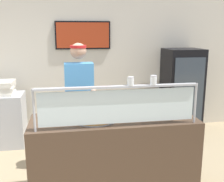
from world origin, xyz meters
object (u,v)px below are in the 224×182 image
at_px(pizza_server, 91,117).
at_px(pizza_box_stack, 0,88).
at_px(pizza_tray, 95,118).
at_px(drink_fridge, 181,92).
at_px(worker_figure, 80,99).
at_px(pepper_flake_shaker, 153,81).
at_px(parmesan_shaker, 131,82).

distance_m(pizza_server, pizza_box_stack, 2.21).
relative_size(pizza_tray, drink_fridge, 0.31).
bearing_deg(worker_figure, pepper_flake_shaker, -54.31).
relative_size(parmesan_shaker, drink_fridge, 0.06).
bearing_deg(pepper_flake_shaker, pizza_box_stack, 134.19).
distance_m(parmesan_shaker, pepper_flake_shaker, 0.24).
xyz_separation_m(pizza_tray, parmesan_shaker, (0.34, -0.26, 0.45)).
relative_size(pepper_flake_shaker, worker_figure, 0.05).
relative_size(pizza_server, pepper_flake_shaker, 2.93).
bearing_deg(drink_fridge, pizza_server, -135.66).
bearing_deg(pizza_server, pizza_tray, 23.79).
bearing_deg(pepper_flake_shaker, pizza_tray, 155.85).
height_order(pizza_server, drink_fridge, drink_fridge).
xyz_separation_m(worker_figure, drink_fridge, (1.94, 1.07, -0.21)).
bearing_deg(pizza_tray, drink_fridge, 44.60).
distance_m(parmesan_shaker, worker_figure, 1.16).
xyz_separation_m(pizza_tray, worker_figure, (-0.12, 0.72, 0.04)).
xyz_separation_m(worker_figure, pizza_box_stack, (-1.25, 1.03, -0.01)).
bearing_deg(pepper_flake_shaker, worker_figure, 125.69).
xyz_separation_m(parmesan_shaker, pizza_box_stack, (-1.71, 2.00, -0.43)).
bearing_deg(parmesan_shaker, pizza_box_stack, 130.48).
bearing_deg(pizza_tray, pepper_flake_shaker, -24.15).
xyz_separation_m(pizza_tray, drink_fridge, (1.81, 1.79, -0.17)).
height_order(pizza_server, pepper_flake_shaker, pepper_flake_shaker).
bearing_deg(drink_fridge, worker_figure, -151.00).
xyz_separation_m(pepper_flake_shaker, worker_figure, (-0.70, 0.97, -0.42)).
height_order(pepper_flake_shaker, drink_fridge, drink_fridge).
distance_m(pizza_tray, parmesan_shaker, 0.62).
bearing_deg(worker_figure, pizza_box_stack, 140.48).
relative_size(pepper_flake_shaker, drink_fridge, 0.06).
distance_m(drink_fridge, pizza_box_stack, 3.19).
bearing_deg(pizza_box_stack, pizza_tray, -51.86).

